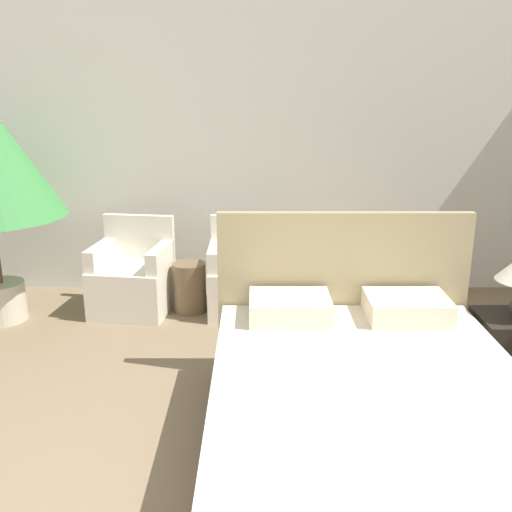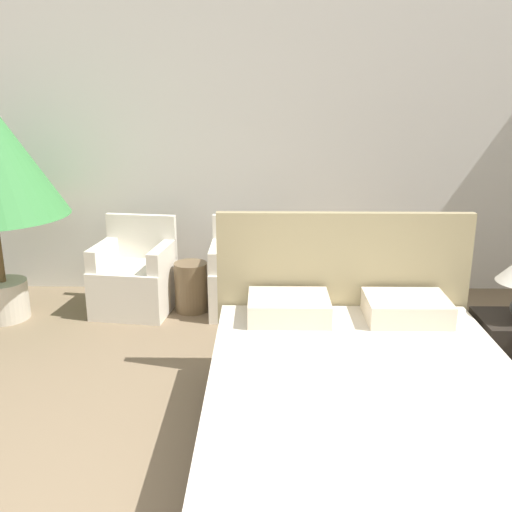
{
  "view_description": "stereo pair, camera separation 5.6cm",
  "coord_description": "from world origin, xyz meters",
  "px_view_note": "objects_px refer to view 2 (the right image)",
  "views": [
    {
      "loc": [
        -0.1,
        -1.14,
        1.89
      ],
      "look_at": [
        -0.11,
        2.95,
        0.67
      ],
      "focal_mm": 40.0,
      "sensor_mm": 36.0,
      "label": 1
    },
    {
      "loc": [
        -0.05,
        -1.14,
        1.89
      ],
      "look_at": [
        -0.11,
        2.95,
        0.67
      ],
      "focal_mm": 40.0,
      "sensor_mm": 36.0,
      "label": 2
    }
  ],
  "objects_px": {
    "armchair_near_window_left": "(135,281)",
    "armchair_near_window_right": "(248,281)",
    "bed": "(365,419)",
    "side_table": "(191,287)"
  },
  "relations": [
    {
      "from": "armchair_near_window_right",
      "to": "side_table",
      "type": "height_order",
      "value": "armchair_near_window_right"
    },
    {
      "from": "armchair_near_window_right",
      "to": "side_table",
      "type": "distance_m",
      "value": 0.5
    },
    {
      "from": "armchair_near_window_left",
      "to": "side_table",
      "type": "bearing_deg",
      "value": 8.56
    },
    {
      "from": "armchair_near_window_right",
      "to": "side_table",
      "type": "relative_size",
      "value": 1.86
    },
    {
      "from": "armchair_near_window_right",
      "to": "side_table",
      "type": "bearing_deg",
      "value": 179.36
    },
    {
      "from": "armchair_near_window_right",
      "to": "side_table",
      "type": "xyz_separation_m",
      "value": [
        -0.49,
        0.01,
        -0.05
      ]
    },
    {
      "from": "bed",
      "to": "armchair_near_window_left",
      "type": "xyz_separation_m",
      "value": [
        -1.64,
        2.13,
        -0.01
      ]
    },
    {
      "from": "armchair_near_window_left",
      "to": "armchair_near_window_right",
      "type": "relative_size",
      "value": 1.0
    },
    {
      "from": "bed",
      "to": "side_table",
      "type": "height_order",
      "value": "bed"
    },
    {
      "from": "armchair_near_window_right",
      "to": "bed",
      "type": "bearing_deg",
      "value": -72.92
    }
  ]
}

